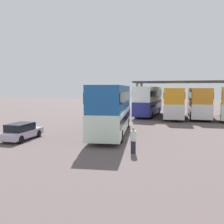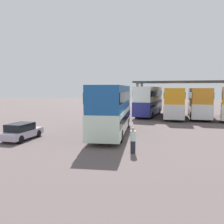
{
  "view_description": "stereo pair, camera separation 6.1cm",
  "coord_description": "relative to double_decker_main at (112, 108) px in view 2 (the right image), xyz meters",
  "views": [
    {
      "loc": [
        4.94,
        -17.0,
        4.14
      ],
      "look_at": [
        -0.89,
        3.1,
        2.0
      ],
      "focal_mm": 37.31,
      "sensor_mm": 36.0,
      "label": 1
    },
    {
      "loc": [
        5.0,
        -16.98,
        4.14
      ],
      "look_at": [
        -0.89,
        3.1,
        2.0
      ],
      "focal_mm": 37.31,
      "sensor_mm": 36.0,
      "label": 2
    }
  ],
  "objects": [
    {
      "name": "double_decker_near_canopy",
      "position": [
        1.37,
        14.93,
        -0.01
      ],
      "size": [
        3.17,
        10.17,
        4.36
      ],
      "rotation": [
        0.0,
        0.0,
        1.5
      ],
      "color": "navy",
      "rests_on": "ground_plane"
    },
    {
      "name": "double_decker_main",
      "position": [
        0.0,
        0.0,
        0.0
      ],
      "size": [
        4.02,
        10.88,
        4.37
      ],
      "rotation": [
        0.0,
        0.0,
        1.71
      ],
      "color": "silver",
      "rests_on": "ground_plane"
    },
    {
      "name": "depot_canopy",
      "position": [
        10.37,
        14.45,
        2.41
      ],
      "size": [
        21.87,
        5.14,
        5.14
      ],
      "rotation": [
        0.0,
        0.0,
        0.0
      ],
      "color": "#33353A",
      "rests_on": "ground_plane"
    },
    {
      "name": "pedestrian_waiting",
      "position": [
        3.09,
        -5.77,
        -1.56
      ],
      "size": [
        0.38,
        0.38,
        1.68
      ],
      "rotation": [
        0.0,
        0.0,
        3.44
      ],
      "color": "#262633",
      "rests_on": "ground_plane"
    },
    {
      "name": "ground_plane",
      "position": [
        0.89,
        -3.11,
        -2.39
      ],
      "size": [
        140.0,
        140.0,
        0.0
      ],
      "primitive_type": "plane",
      "color": "#5C4F4F"
    },
    {
      "name": "parked_hatchback",
      "position": [
        -6.35,
        -4.39,
        -1.72
      ],
      "size": [
        1.72,
        3.78,
        1.35
      ],
      "rotation": [
        0.0,
        0.0,
        1.58
      ],
      "color": "#B9ABC3",
      "rests_on": "ground_plane"
    },
    {
      "name": "double_decker_mid_row",
      "position": [
        5.07,
        13.95,
        -0.1
      ],
      "size": [
        2.85,
        10.91,
        4.17
      ],
      "rotation": [
        0.0,
        0.0,
        1.6
      ],
      "color": "white",
      "rests_on": "ground_plane"
    },
    {
      "name": "double_decker_far_right",
      "position": [
        8.44,
        14.67,
        -0.11
      ],
      "size": [
        2.66,
        10.35,
        4.16
      ],
      "rotation": [
        0.0,
        0.0,
        1.58
      ],
      "color": "white",
      "rests_on": "ground_plane"
    }
  ]
}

